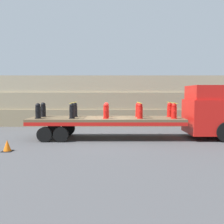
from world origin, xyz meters
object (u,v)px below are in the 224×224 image
at_px(truck_cab, 210,112).
at_px(fire_hydrant_red_near_3, 139,111).
at_px(fire_hydrant_black_near_0, 37,111).
at_px(fire_hydrant_red_near_2, 105,111).
at_px(fire_hydrant_black_near_1, 71,111).
at_px(fire_hydrant_red_near_4, 173,111).
at_px(flatbed_trailer, 96,121).
at_px(traffic_cone, 6,146).
at_px(fire_hydrant_red_far_4, 169,110).
at_px(fire_hydrant_black_far_1, 74,110).
at_px(fire_hydrant_red_far_3, 137,110).
at_px(fire_hydrant_red_far_2, 106,110).
at_px(fire_hydrant_black_far_0, 42,110).

bearing_deg(truck_cab, fire_hydrant_red_near_3, -172.72).
distance_m(fire_hydrant_black_near_0, fire_hydrant_red_near_2, 3.84).
xyz_separation_m(fire_hydrant_black_near_1, fire_hydrant_red_near_4, (5.76, 0.00, 0.00)).
xyz_separation_m(truck_cab, flatbed_trailer, (-6.69, 0.00, -0.56)).
bearing_deg(fire_hydrant_black_near_0, traffic_cone, -102.29).
height_order(fire_hydrant_black_near_1, fire_hydrant_red_near_2, same).
height_order(fire_hydrant_red_far_4, traffic_cone, fire_hydrant_red_far_4).
relative_size(fire_hydrant_black_far_1, traffic_cone, 1.65).
bearing_deg(fire_hydrant_red_near_3, fire_hydrant_red_far_4, 29.32).
distance_m(fire_hydrant_red_near_2, fire_hydrant_red_far_4, 3.99).
xyz_separation_m(fire_hydrant_red_far_3, traffic_cone, (-6.37, -3.87, -1.39)).
xyz_separation_m(fire_hydrant_red_far_2, fire_hydrant_red_far_4, (3.84, 0.00, 0.00)).
bearing_deg(fire_hydrant_black_near_0, fire_hydrant_red_far_3, 10.60).
height_order(truck_cab, fire_hydrant_black_near_1, truck_cab).
xyz_separation_m(fire_hydrant_red_near_2, fire_hydrant_red_far_2, (0.00, 1.08, 0.00)).
distance_m(fire_hydrant_black_near_1, fire_hydrant_red_far_4, 5.86).
relative_size(fire_hydrant_red_far_2, fire_hydrant_red_far_3, 1.00).
xyz_separation_m(fire_hydrant_black_near_0, fire_hydrant_black_near_1, (1.92, 0.00, 0.00)).
bearing_deg(fire_hydrant_black_far_0, fire_hydrant_black_near_1, -29.32).
xyz_separation_m(truck_cab, fire_hydrant_red_far_2, (-6.14, 0.54, 0.09)).
bearing_deg(fire_hydrant_red_near_3, fire_hydrant_red_near_4, 0.00).
bearing_deg(fire_hydrant_black_near_0, fire_hydrant_red_near_2, 0.00).
height_order(fire_hydrant_red_far_2, fire_hydrant_red_near_4, same).
relative_size(fire_hydrant_black_near_0, fire_hydrant_red_far_2, 1.00).
height_order(fire_hydrant_red_near_3, fire_hydrant_red_near_4, same).
distance_m(fire_hydrant_black_near_1, traffic_cone, 4.02).
height_order(truck_cab, fire_hydrant_red_far_4, truck_cab).
bearing_deg(traffic_cone, fire_hydrant_red_near_4, 18.64).
distance_m(truck_cab, flatbed_trailer, 6.71).
height_order(fire_hydrant_red_near_4, traffic_cone, fire_hydrant_red_near_4).
xyz_separation_m(fire_hydrant_black_near_1, fire_hydrant_red_near_3, (3.84, 0.00, 0.00)).
bearing_deg(fire_hydrant_red_far_3, fire_hydrant_black_near_1, -164.32).
xyz_separation_m(fire_hydrant_black_far_1, fire_hydrant_red_far_3, (3.84, 0.00, 0.00)).
xyz_separation_m(flatbed_trailer, fire_hydrant_red_far_2, (0.55, 0.54, 0.65)).
bearing_deg(fire_hydrant_black_far_0, truck_cab, -3.09).
bearing_deg(fire_hydrant_black_far_1, traffic_cone, -123.14).
bearing_deg(fire_hydrant_red_near_3, fire_hydrant_black_far_0, 169.40).
relative_size(fire_hydrant_red_far_2, fire_hydrant_red_near_4, 1.00).
relative_size(fire_hydrant_red_far_3, fire_hydrant_red_near_4, 1.00).
bearing_deg(flatbed_trailer, fire_hydrant_red_near_4, -7.00).
relative_size(fire_hydrant_black_far_0, fire_hydrant_black_far_1, 1.00).
xyz_separation_m(fire_hydrant_black_near_0, fire_hydrant_black_far_1, (1.92, 1.08, 0.00)).
bearing_deg(fire_hydrant_red_near_3, fire_hydrant_red_far_2, 150.68).
bearing_deg(truck_cab, fire_hydrant_black_far_0, 176.91).
height_order(fire_hydrant_red_near_3, traffic_cone, fire_hydrant_red_near_3).
height_order(fire_hydrant_red_near_4, fire_hydrant_red_far_4, same).
distance_m(fire_hydrant_red_far_3, fire_hydrant_red_near_4, 2.20).
distance_m(fire_hydrant_red_far_3, fire_hydrant_red_far_4, 1.92).
bearing_deg(truck_cab, fire_hydrant_red_far_2, 174.98).
bearing_deg(flatbed_trailer, fire_hydrant_red_far_3, 12.32).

